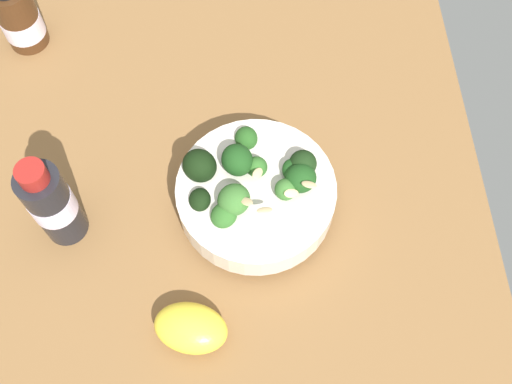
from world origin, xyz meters
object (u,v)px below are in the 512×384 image
object	(u,v)px
lemon_wedge	(191,328)
bottle_short	(19,17)
bowl_of_broccoli	(255,192)
bottle_tall	(52,203)

from	to	relation	value
lemon_wedge	bottle_short	distance (cm)	47.61
bowl_of_broccoli	bottle_short	bearing A→B (deg)	47.64
bowl_of_broccoli	lemon_wedge	world-z (taller)	bowl_of_broccoli
lemon_wedge	bottle_short	bearing A→B (deg)	27.57
bottle_tall	bottle_short	distance (cm)	29.63
bowl_of_broccoli	bottle_short	world-z (taller)	bottle_short
bowl_of_broccoli	lemon_wedge	xyz separation A→B (cm)	(-15.02, 7.74, -1.76)
lemon_wedge	bowl_of_broccoli	bearing A→B (deg)	-27.26
bottle_tall	bottle_short	xyz separation A→B (cm)	(28.63, 7.37, -1.97)
bowl_of_broccoli	bottle_short	xyz separation A→B (cm)	(27.12, 29.74, 0.97)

